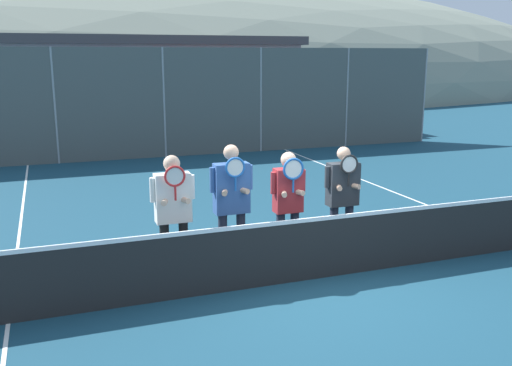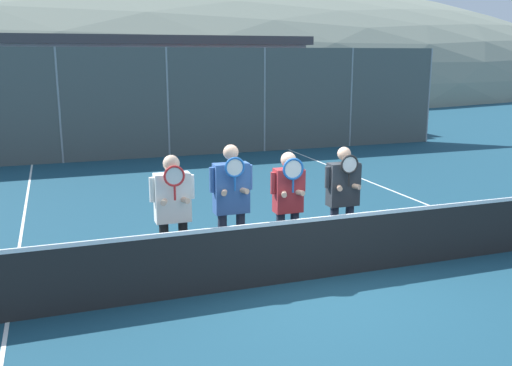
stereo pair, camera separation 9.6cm
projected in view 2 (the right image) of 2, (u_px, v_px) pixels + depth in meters
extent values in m
plane|color=navy|center=(314.00, 279.00, 8.05)|extent=(120.00, 120.00, 0.00)
ellipsoid|color=gray|center=(89.00, 88.00, 53.82)|extent=(107.64, 59.80, 20.93)
cube|color=#9EA3A8|center=(89.00, 86.00, 24.71)|extent=(18.26, 5.00, 3.51)
cube|color=#3D4247|center=(86.00, 40.00, 24.28)|extent=(18.76, 5.50, 0.36)
cylinder|color=gray|center=(59.00, 106.00, 16.31)|extent=(0.06, 0.06, 3.31)
cylinder|color=gray|center=(168.00, 103.00, 17.34)|extent=(0.06, 0.06, 3.31)
cylinder|color=gray|center=(265.00, 100.00, 18.36)|extent=(0.06, 0.06, 3.31)
cylinder|color=gray|center=(351.00, 98.00, 19.38)|extent=(0.06, 0.06, 3.31)
cylinder|color=gray|center=(429.00, 96.00, 20.41)|extent=(0.06, 0.06, 3.31)
cube|color=#4C5451|center=(168.00, 103.00, 17.34)|extent=(18.86, 0.02, 3.31)
cube|color=black|center=(315.00, 250.00, 7.95)|extent=(10.56, 0.02, 0.86)
cube|color=white|center=(316.00, 219.00, 7.85)|extent=(10.56, 0.03, 0.06)
cube|color=white|center=(20.00, 244.00, 9.50)|extent=(0.05, 16.00, 0.01)
cube|color=white|center=(425.00, 204.00, 12.11)|extent=(0.05, 16.00, 0.01)
cylinder|color=black|center=(165.00, 252.00, 7.89)|extent=(0.13, 0.13, 0.85)
cylinder|color=black|center=(184.00, 250.00, 7.98)|extent=(0.13, 0.13, 0.85)
cube|color=white|center=(172.00, 197.00, 7.77)|extent=(0.48, 0.22, 0.68)
sphere|color=#DBB293|center=(171.00, 163.00, 7.66)|extent=(0.23, 0.23, 0.23)
cylinder|color=white|center=(152.00, 190.00, 7.65)|extent=(0.08, 0.08, 0.33)
cylinder|color=white|center=(191.00, 187.00, 7.83)|extent=(0.08, 0.08, 0.33)
cylinder|color=#DBB293|center=(165.00, 201.00, 7.65)|extent=(0.16, 0.27, 0.08)
cylinder|color=#DBB293|center=(183.00, 199.00, 7.73)|extent=(0.16, 0.27, 0.08)
cylinder|color=red|center=(175.00, 193.00, 7.58)|extent=(0.03, 0.03, 0.20)
torus|color=red|center=(174.00, 176.00, 7.53)|extent=(0.29, 0.03, 0.29)
cylinder|color=silver|center=(174.00, 176.00, 7.53)|extent=(0.24, 0.00, 0.24)
cylinder|color=#232838|center=(223.00, 244.00, 8.15)|extent=(0.13, 0.13, 0.90)
cylinder|color=#232838|center=(241.00, 242.00, 8.24)|extent=(0.13, 0.13, 0.90)
cube|color=#335693|center=(231.00, 188.00, 8.02)|extent=(0.50, 0.22, 0.71)
sphere|color=tan|center=(231.00, 152.00, 7.91)|extent=(0.22, 0.22, 0.22)
cylinder|color=#335693|center=(212.00, 180.00, 7.90)|extent=(0.08, 0.08, 0.35)
cylinder|color=#335693|center=(249.00, 177.00, 8.08)|extent=(0.08, 0.08, 0.35)
cylinder|color=tan|center=(225.00, 191.00, 7.90)|extent=(0.16, 0.27, 0.08)
cylinder|color=tan|center=(242.00, 190.00, 7.98)|extent=(0.16, 0.27, 0.08)
cylinder|color=#1E5BAD|center=(235.00, 184.00, 7.83)|extent=(0.03, 0.03, 0.20)
torus|color=#1E5BAD|center=(235.00, 167.00, 7.78)|extent=(0.29, 0.03, 0.29)
cylinder|color=silver|center=(235.00, 167.00, 7.78)|extent=(0.24, 0.00, 0.24)
cylinder|color=#232838|center=(280.00, 239.00, 8.48)|extent=(0.13, 0.13, 0.83)
cylinder|color=#232838|center=(294.00, 238.00, 8.55)|extent=(0.13, 0.13, 0.83)
cube|color=maroon|center=(288.00, 190.00, 8.35)|extent=(0.41, 0.22, 0.65)
sphere|color=#DBB293|center=(288.00, 160.00, 8.25)|extent=(0.23, 0.23, 0.23)
cylinder|color=maroon|center=(273.00, 183.00, 8.25)|extent=(0.08, 0.08, 0.32)
cylinder|color=maroon|center=(303.00, 181.00, 8.40)|extent=(0.08, 0.08, 0.32)
cylinder|color=#DBB293|center=(284.00, 193.00, 8.24)|extent=(0.16, 0.27, 0.08)
cylinder|color=#DBB293|center=(297.00, 192.00, 8.31)|extent=(0.16, 0.27, 0.08)
cylinder|color=#1E5BAD|center=(293.00, 186.00, 8.16)|extent=(0.03, 0.03, 0.20)
torus|color=#1E5BAD|center=(293.00, 169.00, 8.11)|extent=(0.32, 0.03, 0.32)
cylinder|color=silver|center=(293.00, 169.00, 8.11)|extent=(0.27, 0.00, 0.27)
cylinder|color=#232838|center=(334.00, 232.00, 8.79)|extent=(0.13, 0.13, 0.84)
cylinder|color=#232838|center=(349.00, 230.00, 8.88)|extent=(0.13, 0.13, 0.84)
cube|color=#282D33|center=(343.00, 184.00, 8.67)|extent=(0.48, 0.22, 0.66)
sphere|color=tan|center=(344.00, 154.00, 8.57)|extent=(0.21, 0.21, 0.21)
cylinder|color=#282D33|center=(328.00, 177.00, 8.56)|extent=(0.08, 0.08, 0.32)
cylinder|color=#282D33|center=(359.00, 175.00, 8.73)|extent=(0.08, 0.08, 0.32)
cylinder|color=tan|center=(339.00, 187.00, 8.55)|extent=(0.16, 0.27, 0.08)
cylinder|color=tan|center=(353.00, 186.00, 8.63)|extent=(0.16, 0.27, 0.08)
cylinder|color=black|center=(349.00, 180.00, 8.48)|extent=(0.03, 0.03, 0.20)
torus|color=black|center=(350.00, 165.00, 8.43)|extent=(0.29, 0.03, 0.29)
cylinder|color=silver|center=(350.00, 165.00, 8.43)|extent=(0.24, 0.00, 0.24)
cube|color=navy|center=(105.00, 127.00, 19.03)|extent=(4.45, 1.80, 0.86)
cube|color=#2D3842|center=(103.00, 104.00, 18.85)|extent=(2.45, 1.66, 0.71)
cylinder|color=black|center=(153.00, 142.00, 18.75)|extent=(0.60, 0.16, 0.60)
cylinder|color=black|center=(145.00, 134.00, 20.44)|extent=(0.60, 0.16, 0.60)
cylinder|color=black|center=(61.00, 146.00, 17.80)|extent=(0.60, 0.16, 0.60)
cylinder|color=black|center=(60.00, 138.00, 19.50)|extent=(0.60, 0.16, 0.60)
cube|color=maroon|center=(234.00, 122.00, 20.96)|extent=(4.04, 1.88, 0.77)
cube|color=#2D3842|center=(234.00, 103.00, 20.80)|extent=(2.22, 1.73, 0.63)
cylinder|color=black|center=(277.00, 134.00, 20.59)|extent=(0.60, 0.16, 0.60)
cylinder|color=black|center=(259.00, 128.00, 22.35)|extent=(0.60, 0.16, 0.60)
cylinder|color=black|center=(206.00, 137.00, 19.73)|extent=(0.60, 0.16, 0.60)
cylinder|color=black|center=(194.00, 130.00, 21.49)|extent=(0.60, 0.16, 0.60)
cube|color=maroon|center=(353.00, 118.00, 22.22)|extent=(4.62, 1.75, 0.79)
cube|color=#2D3842|center=(354.00, 99.00, 22.06)|extent=(2.54, 1.61, 0.65)
cylinder|color=black|center=(398.00, 129.00, 21.97)|extent=(0.60, 0.16, 0.60)
cylinder|color=black|center=(374.00, 124.00, 23.62)|extent=(0.60, 0.16, 0.60)
cylinder|color=black|center=(328.00, 132.00, 20.99)|extent=(0.60, 0.16, 0.60)
cylinder|color=black|center=(308.00, 127.00, 22.64)|extent=(0.60, 0.16, 0.60)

